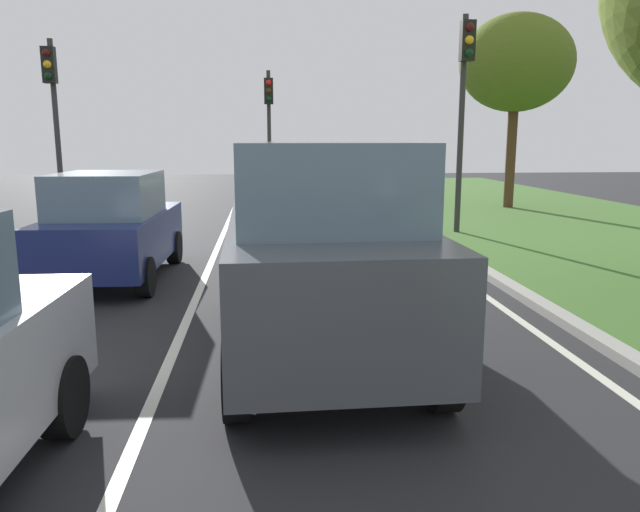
{
  "coord_description": "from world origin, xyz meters",
  "views": [
    {
      "loc": [
        0.33,
        3.1,
        2.32
      ],
      "look_at": [
        0.86,
        8.84,
        1.2
      ],
      "focal_mm": 34.19,
      "sensor_mm": 36.0,
      "label": 1
    }
  ],
  "objects_px": {
    "car_hatchback_far": "(112,227)",
    "traffic_light_far_median": "(269,114)",
    "traffic_light_near_right": "(464,87)",
    "tree_roadside_far": "(516,64)",
    "car_suv_ahead": "(321,249)",
    "traffic_light_overhead_left": "(53,101)"
  },
  "relations": [
    {
      "from": "traffic_light_near_right",
      "to": "tree_roadside_far",
      "type": "xyz_separation_m",
      "value": [
        3.41,
        5.3,
        1.16
      ]
    },
    {
      "from": "traffic_light_overhead_left",
      "to": "traffic_light_far_median",
      "type": "xyz_separation_m",
      "value": [
        5.62,
        5.65,
        -0.12
      ]
    },
    {
      "from": "car_suv_ahead",
      "to": "traffic_light_far_median",
      "type": "relative_size",
      "value": 0.97
    },
    {
      "from": "car_hatchback_far",
      "to": "traffic_light_far_median",
      "type": "distance_m",
      "value": 12.74
    },
    {
      "from": "traffic_light_near_right",
      "to": "traffic_light_far_median",
      "type": "height_order",
      "value": "traffic_light_near_right"
    },
    {
      "from": "traffic_light_far_median",
      "to": "car_hatchback_far",
      "type": "bearing_deg",
      "value": -102.52
    },
    {
      "from": "traffic_light_overhead_left",
      "to": "tree_roadside_far",
      "type": "bearing_deg",
      "value": 12.0
    },
    {
      "from": "car_hatchback_far",
      "to": "traffic_light_far_median",
      "type": "xyz_separation_m",
      "value": [
        2.72,
        12.24,
        2.28
      ]
    },
    {
      "from": "car_suv_ahead",
      "to": "traffic_light_overhead_left",
      "type": "height_order",
      "value": "traffic_light_overhead_left"
    },
    {
      "from": "car_hatchback_far",
      "to": "traffic_light_overhead_left",
      "type": "distance_m",
      "value": 7.59
    },
    {
      "from": "car_suv_ahead",
      "to": "tree_roadside_far",
      "type": "relative_size",
      "value": 0.73
    },
    {
      "from": "tree_roadside_far",
      "to": "traffic_light_near_right",
      "type": "bearing_deg",
      "value": -122.78
    },
    {
      "from": "car_suv_ahead",
      "to": "traffic_light_far_median",
      "type": "xyz_separation_m",
      "value": [
        -0.38,
        16.12,
        2.0
      ]
    },
    {
      "from": "car_hatchback_far",
      "to": "traffic_light_far_median",
      "type": "relative_size",
      "value": 0.8
    },
    {
      "from": "traffic_light_far_median",
      "to": "tree_roadside_far",
      "type": "xyz_separation_m",
      "value": [
        7.91,
        -2.77,
        1.51
      ]
    },
    {
      "from": "traffic_light_near_right",
      "to": "car_hatchback_far",
      "type": "bearing_deg",
      "value": -149.98
    },
    {
      "from": "car_suv_ahead",
      "to": "traffic_light_near_right",
      "type": "bearing_deg",
      "value": 61.69
    },
    {
      "from": "traffic_light_overhead_left",
      "to": "tree_roadside_far",
      "type": "height_order",
      "value": "tree_roadside_far"
    },
    {
      "from": "traffic_light_overhead_left",
      "to": "tree_roadside_far",
      "type": "distance_m",
      "value": 13.9
    },
    {
      "from": "traffic_light_near_right",
      "to": "traffic_light_far_median",
      "type": "xyz_separation_m",
      "value": [
        -4.5,
        8.07,
        -0.34
      ]
    },
    {
      "from": "car_hatchback_far",
      "to": "traffic_light_near_right",
      "type": "bearing_deg",
      "value": 31.71
    },
    {
      "from": "car_hatchback_far",
      "to": "tree_roadside_far",
      "type": "bearing_deg",
      "value": 43.39
    }
  ]
}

